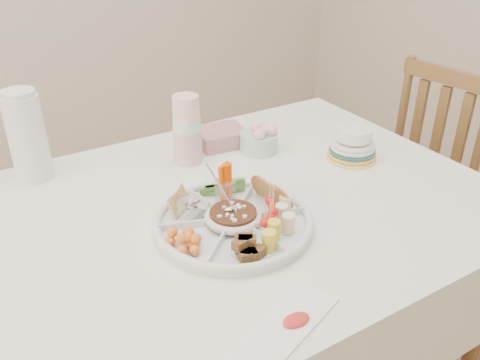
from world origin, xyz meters
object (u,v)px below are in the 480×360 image
party_tray (233,220)px  thermos (27,135)px  plate_stack (353,144)px  dining_table (216,318)px  chair (401,199)px

party_tray → thermos: size_ratio=1.44×
party_tray → plate_stack: (0.50, 0.13, 0.03)m
thermos → plate_stack: 0.94m
dining_table → party_tray: 0.41m
dining_table → thermos: size_ratio=5.76×
dining_table → chair: (0.84, 0.09, 0.10)m
chair → party_tray: bearing=-173.1°
chair → thermos: thermos is taller
thermos → chair: bearing=-15.0°
dining_table → thermos: thermos is taller
chair → party_tray: (-0.84, -0.19, 0.31)m
dining_table → thermos: bearing=130.2°
plate_stack → party_tray: bearing=-165.3°
dining_table → chair: size_ratio=1.60×
dining_table → party_tray: bearing=-87.4°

